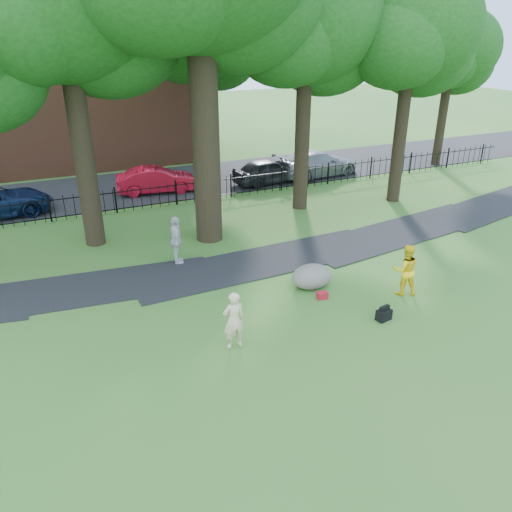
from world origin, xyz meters
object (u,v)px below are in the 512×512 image
woman (234,320)px  boulder (312,275)px  red_sedan (156,180)px  man (405,270)px

woman → boulder: size_ratio=1.18×
boulder → red_sedan: (-2.12, 13.06, 0.28)m
man → boulder: man is taller
boulder → red_sedan: size_ratio=0.34×
boulder → red_sedan: bearing=99.2°
man → red_sedan: size_ratio=0.42×
woman → man: 6.37m
woman → man: bearing=-176.6°
woman → man: (6.35, 0.51, 0.03)m
man → boulder: (-2.53, 1.75, -0.47)m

